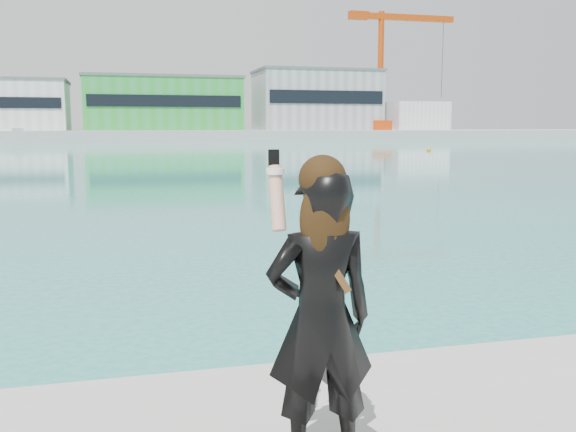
# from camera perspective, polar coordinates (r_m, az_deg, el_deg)

# --- Properties ---
(far_quay) EXTENTS (320.00, 40.00, 2.00)m
(far_quay) POSITION_cam_1_polar(r_m,az_deg,el_deg) (133.79, -14.50, 6.96)
(far_quay) COLOR #9E9E99
(far_quay) RESTS_ON ground
(warehouse_white) EXTENTS (24.48, 15.35, 9.50)m
(warehouse_white) POSITION_cam_1_polar(r_m,az_deg,el_deg) (133.55, -24.17, 9.00)
(warehouse_white) COLOR silver
(warehouse_white) RESTS_ON far_quay
(warehouse_green) EXTENTS (30.60, 16.36, 10.50)m
(warehouse_green) POSITION_cam_1_polar(r_m,az_deg,el_deg) (132.12, -11.07, 9.77)
(warehouse_green) COLOR green
(warehouse_green) RESTS_ON far_quay
(warehouse_grey_right) EXTENTS (25.50, 15.35, 12.50)m
(warehouse_grey_right) POSITION_cam_1_polar(r_m,az_deg,el_deg) (138.00, 2.52, 10.24)
(warehouse_grey_right) COLOR gray
(warehouse_grey_right) RESTS_ON far_quay
(ancillary_shed) EXTENTS (12.00, 10.00, 6.00)m
(ancillary_shed) POSITION_cam_1_polar(r_m,az_deg,el_deg) (144.12, 11.23, 8.70)
(ancillary_shed) COLOR silver
(ancillary_shed) RESTS_ON far_quay
(dock_crane) EXTENTS (23.00, 4.00, 24.00)m
(dock_crane) POSITION_cam_1_polar(r_m,az_deg,el_deg) (137.38, 8.70, 13.02)
(dock_crane) COLOR #EA470D
(dock_crane) RESTS_ON far_quay
(flagpole_right) EXTENTS (1.28, 0.16, 8.00)m
(flagpole_right) POSITION_cam_1_polar(r_m,az_deg,el_deg) (126.89, -4.40, 9.65)
(flagpole_right) COLOR silver
(flagpole_right) RESTS_ON far_quay
(buoy_near) EXTENTS (0.50, 0.50, 0.50)m
(buoy_near) POSITION_cam_1_polar(r_m,az_deg,el_deg) (73.56, 12.40, 5.66)
(buoy_near) COLOR #E8A50C
(buoy_near) RESTS_ON ground
(woman) EXTENTS (0.61, 0.41, 1.75)m
(woman) POSITION_cam_1_polar(r_m,az_deg,el_deg) (3.52, 2.90, -8.35)
(woman) COLOR black
(woman) RESTS_ON near_quay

